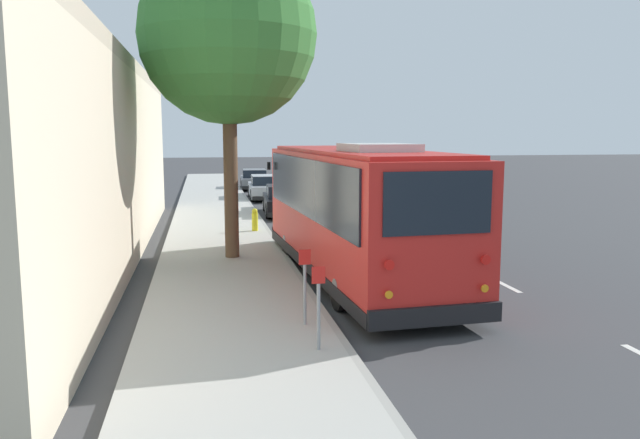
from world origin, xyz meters
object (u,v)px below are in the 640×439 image
shuttle_bus (355,206)px  street_tree (228,23)px  sign_post_far (305,286)px  parked_sedan_gray (254,180)px  parked_sedan_black (283,201)px  parked_sedan_silver (265,188)px  fire_hydrant (255,220)px  sign_post_near (319,307)px

shuttle_bus → street_tree: (2.67, 2.95, 4.78)m
street_tree → sign_post_far: size_ratio=6.62×
shuttle_bus → parked_sedan_gray: bearing=-2.3°
street_tree → parked_sedan_gray: bearing=-6.3°
shuttle_bus → parked_sedan_black: size_ratio=2.29×
parked_sedan_silver → sign_post_far: (-23.43, 1.57, 0.26)m
parked_sedan_black → street_tree: street_tree is taller
shuttle_bus → fire_hydrant: (7.16, 1.92, -1.27)m
parked_sedan_black → fire_hydrant: parked_sedan_black is taller
parked_sedan_gray → sign_post_near: 31.26m
shuttle_bus → street_tree: 6.21m
shuttle_bus → sign_post_far: size_ratio=7.22×
street_tree → sign_post_near: street_tree is taller
parked_sedan_black → parked_sedan_silver: parked_sedan_black is taller
sign_post_far → fire_hydrant: size_ratio=1.73×
parked_sedan_black → parked_sedan_gray: size_ratio=0.99×
parked_sedan_gray → street_tree: (-23.10, 2.53, 6.01)m
parked_sedan_silver → sign_post_near: (-24.80, 1.57, 0.25)m
parked_sedan_gray → sign_post_far: size_ratio=3.17×
street_tree → sign_post_near: (-8.12, -1.01, -5.74)m
parked_sedan_gray → sign_post_near: bearing=-179.9°
parked_sedan_gray → fire_hydrant: (-18.61, 1.51, -0.04)m
fire_hydrant → sign_post_far: bearing=179.9°
shuttle_bus → parked_sedan_silver: (19.35, 0.36, -1.20)m
parked_sedan_black → street_tree: (-9.84, 2.73, 5.98)m
parked_sedan_silver → fire_hydrant: parked_sedan_silver is taller
parked_sedan_black → parked_sedan_silver: size_ratio=0.97×
parked_sedan_gray → parked_sedan_black: bearing=-176.2°
parked_sedan_silver → street_tree: street_tree is taller
sign_post_near → sign_post_far: 1.37m
sign_post_far → street_tree: bearing=8.5°
parked_sedan_silver → street_tree: size_ratio=0.49×
sign_post_near → fire_hydrant: 12.62m
parked_sedan_gray → parked_sedan_silver: bearing=-176.6°
shuttle_bus → sign_post_near: (-5.45, 1.93, -0.96)m
parked_sedan_gray → sign_post_near: (-31.22, 1.52, 0.27)m
shuttle_bus → parked_sedan_gray: (25.77, 0.41, -1.23)m
parked_sedan_black → sign_post_far: 16.68m
shuttle_bus → fire_hydrant: 7.52m
fire_hydrant → sign_post_near: bearing=179.9°
shuttle_bus → sign_post_far: bearing=151.4°
parked_sedan_black → parked_sedan_silver: bearing=4.1°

